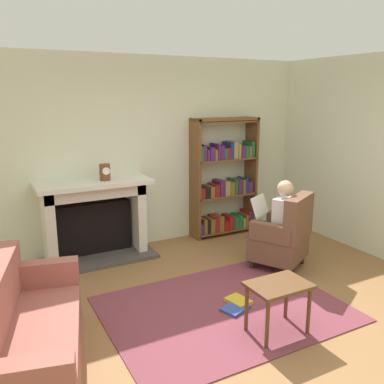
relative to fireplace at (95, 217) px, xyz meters
name	(u,v)px	position (x,y,z in m)	size (l,w,h in m)	color
ground	(241,323)	(0.79, -2.30, -0.57)	(14.00, 14.00, 0.00)	olive
back_wall	(142,153)	(0.79, 0.25, 0.78)	(5.60, 0.10, 2.70)	beige
side_wall_right	(345,152)	(3.44, -1.05, 0.78)	(0.10, 5.20, 2.70)	beige
area_rug	(224,309)	(0.79, -2.00, -0.57)	(2.40, 1.80, 0.01)	brown
fireplace	(95,217)	(0.00, 0.00, 0.00)	(1.51, 0.64, 1.08)	#4C4742
mantel_clock	(105,172)	(0.14, -0.10, 0.61)	(0.14, 0.14, 0.21)	brown
bookshelf	(224,181)	(2.07, 0.03, 0.28)	(1.07, 0.32, 1.83)	brown
armchair_reading	(284,236)	(2.03, -1.45, -0.15)	(0.86, 0.85, 0.97)	#331E14
seated_reader	(276,220)	(1.97, -1.35, 0.05)	(0.53, 0.60, 1.14)	silver
sofa_floral	(25,340)	(-1.13, -2.14, -0.25)	(1.10, 1.82, 0.85)	#A1594E
side_table	(278,292)	(1.00, -2.59, -0.16)	(0.56, 0.39, 0.50)	brown
scattered_books	(237,304)	(0.94, -2.02, -0.54)	(0.39, 0.39, 0.04)	#334CA5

